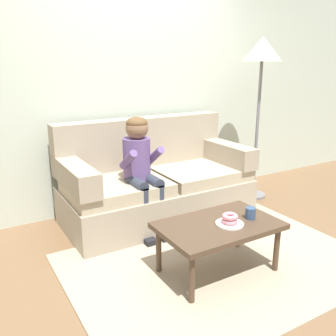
# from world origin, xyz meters

# --- Properties ---
(ground) EXTENTS (10.00, 10.00, 0.00)m
(ground) POSITION_xyz_m (0.00, 0.00, 0.00)
(ground) COLOR brown
(wall_back) EXTENTS (8.00, 0.10, 2.80)m
(wall_back) POSITION_xyz_m (0.00, 1.40, 1.40)
(wall_back) COLOR beige
(wall_back) RESTS_ON ground
(area_rug) EXTENTS (2.38, 1.69, 0.01)m
(area_rug) POSITION_xyz_m (0.00, -0.25, 0.01)
(area_rug) COLOR tan
(area_rug) RESTS_ON ground
(couch) EXTENTS (1.90, 0.90, 1.02)m
(couch) POSITION_xyz_m (0.02, 0.86, 0.36)
(couch) COLOR tan
(couch) RESTS_ON ground
(coffee_table) EXTENTS (0.91, 0.57, 0.41)m
(coffee_table) POSITION_xyz_m (-0.08, -0.33, 0.37)
(coffee_table) COLOR #4C3828
(coffee_table) RESTS_ON ground
(person_child) EXTENTS (0.34, 0.58, 1.10)m
(person_child) POSITION_xyz_m (-0.25, 0.64, 0.67)
(person_child) COLOR #664C84
(person_child) RESTS_ON ground
(plate) EXTENTS (0.21, 0.21, 0.01)m
(plate) POSITION_xyz_m (-0.03, -0.39, 0.42)
(plate) COLOR white
(plate) RESTS_ON coffee_table
(donut) EXTENTS (0.17, 0.17, 0.04)m
(donut) POSITION_xyz_m (-0.03, -0.39, 0.44)
(donut) COLOR pink
(donut) RESTS_ON plate
(donut_second) EXTENTS (0.14, 0.14, 0.04)m
(donut_second) POSITION_xyz_m (-0.03, -0.39, 0.48)
(donut_second) COLOR pink
(donut_second) RESTS_ON donut
(mug) EXTENTS (0.08, 0.08, 0.09)m
(mug) POSITION_xyz_m (0.18, -0.38, 0.46)
(mug) COLOR #334C72
(mug) RESTS_ON coffee_table
(floor_lamp) EXTENTS (0.43, 0.43, 1.85)m
(floor_lamp) POSITION_xyz_m (1.34, 0.79, 1.60)
(floor_lamp) COLOR slate
(floor_lamp) RESTS_ON ground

